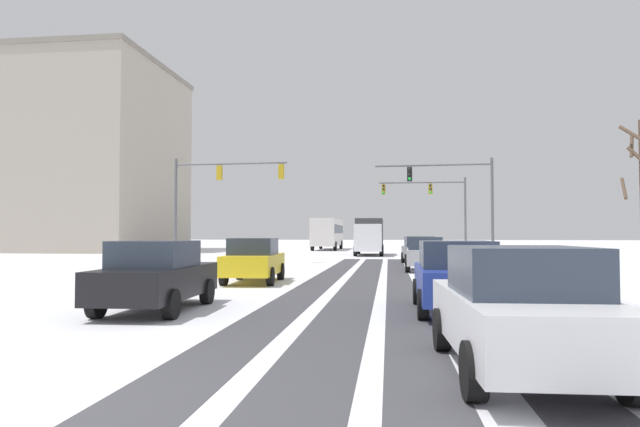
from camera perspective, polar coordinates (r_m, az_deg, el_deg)
ground_plane at (r=6.60m, az=-25.92°, el=-17.59°), size 300.00×300.00×0.00m
wheel_track_left_lane at (r=21.25m, az=12.41°, el=-6.86°), size 0.95×34.66×0.01m
wheel_track_right_lane at (r=21.31m, az=0.39°, el=-6.90°), size 1.14×34.66×0.01m
wheel_track_center at (r=21.17m, az=8.27°, el=-6.91°), size 0.94×34.66×0.01m
wheel_track_oncoming at (r=21.19m, az=4.53°, el=-6.92°), size 1.18×34.66×0.01m
sidewalk_kerb_right at (r=21.08m, az=29.00°, el=-6.54°), size 4.00×34.66×0.12m
traffic_signal_near_right at (r=35.29m, az=14.17°, el=2.37°), size 7.30×0.44×6.50m
traffic_signal_far_right at (r=47.05m, az=11.84°, el=1.49°), size 7.25×0.42×6.50m
traffic_signal_near_left at (r=34.58m, az=-10.95°, el=2.76°), size 7.25×0.56×6.50m
car_grey_lead at (r=32.48m, az=10.27°, el=-3.78°), size 2.01×4.19×1.62m
car_silver_second at (r=26.67m, az=10.88°, el=-4.15°), size 1.97×4.17×1.62m
car_yellow_cab_third at (r=20.17m, az=-6.91°, el=-4.84°), size 2.01×4.19×1.62m
car_blue_fourth at (r=12.90m, az=13.97°, el=-6.35°), size 1.86×4.11×1.62m
car_black_fifth at (r=13.28m, az=-16.67°, el=-6.20°), size 1.95×4.16×1.62m
car_white_sixth at (r=7.55m, az=20.05°, el=-9.35°), size 1.95×4.16×1.62m
bus_oncoming at (r=60.68m, az=0.81°, el=-1.91°), size 2.68×11.00×3.38m
box_truck_delivery at (r=45.38m, az=5.16°, el=-2.29°), size 2.31×7.40×3.02m
office_building_far_left_block at (r=63.94m, az=-24.33°, el=5.26°), size 19.84×17.84×19.53m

